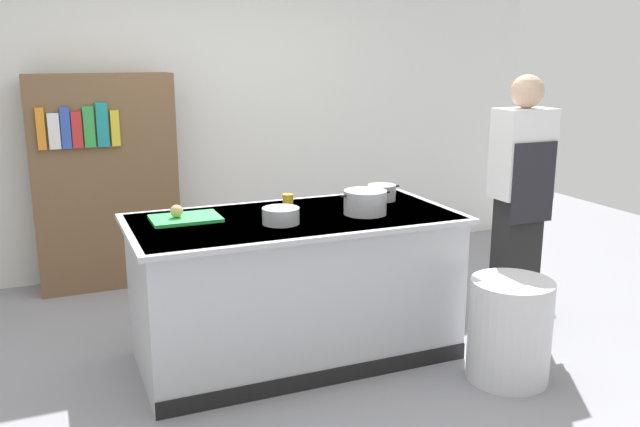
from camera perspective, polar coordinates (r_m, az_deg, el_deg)
The scene contains 12 objects.
ground_plane at distance 4.36m, azimuth -2.06°, elevation -11.81°, with size 10.00×10.00×0.00m, color gray.
back_wall at distance 5.96m, azimuth -9.46°, elevation 9.88°, with size 6.40×0.12×3.00m, color white.
counter_island at distance 4.18m, azimuth -2.11°, elevation -6.05°, with size 1.98×0.98×0.90m.
cutting_board at distance 4.04m, azimuth -11.31°, elevation -0.41°, with size 0.40×0.28×0.02m, color green.
onion at distance 4.02m, azimuth -12.03°, elevation 0.19°, with size 0.08×0.08×0.08m, color tan.
stock_pot at distance 4.11m, azimuth 3.84°, elevation 0.96°, with size 0.33×0.26×0.15m.
sauce_pan at distance 4.50m, azimuth 5.23°, elevation 1.78°, with size 0.25×0.19×0.10m.
mixing_bowl at distance 3.88m, azimuth -3.34°, elevation -0.19°, with size 0.22×0.22×0.09m, color #B7BABF.
juice_cup at distance 4.22m, azimuth -2.73°, elevation 0.98°, with size 0.07×0.07×0.10m, color yellow.
trash_bin at distance 4.10m, azimuth 15.73°, elevation -9.46°, with size 0.47×0.47×0.60m, color silver.
person_chef at distance 4.78m, azimuth 16.57°, elevation 1.49°, with size 0.38×0.25×1.72m.
bookshelf at distance 5.60m, azimuth -17.66°, elevation 2.51°, with size 1.10×0.31×1.70m.
Camera 1 is at (-1.38, -3.69, 1.87)m, focal length 37.85 mm.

